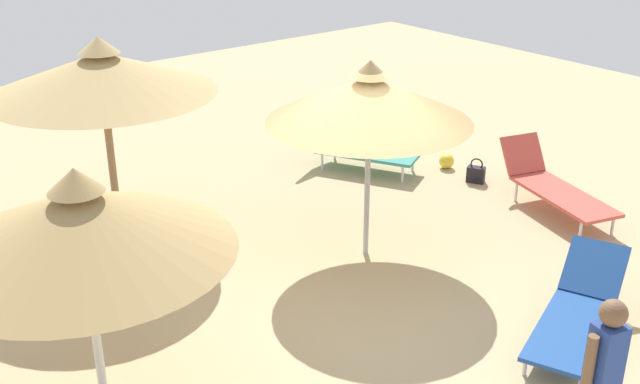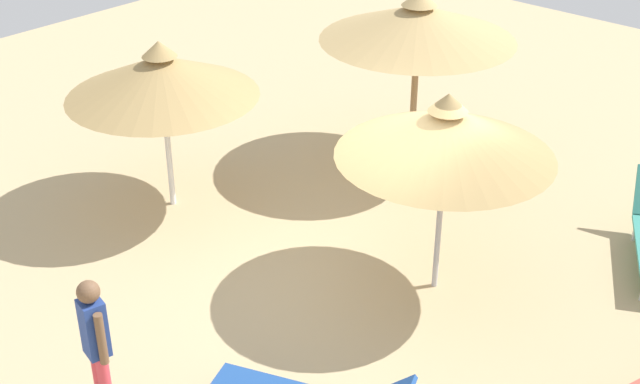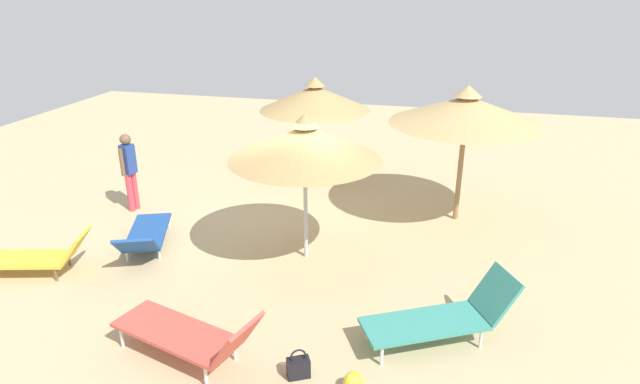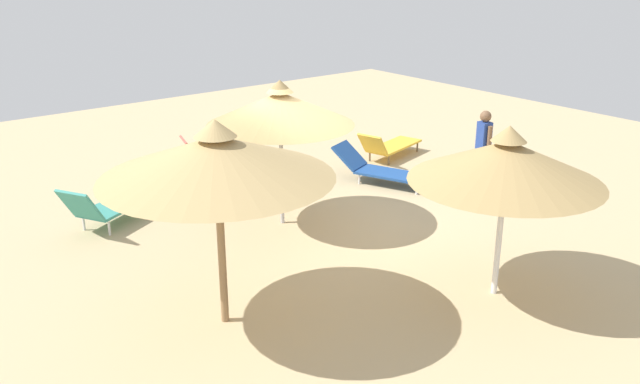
# 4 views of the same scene
# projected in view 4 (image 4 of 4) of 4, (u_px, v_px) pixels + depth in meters

# --- Properties ---
(ground) EXTENTS (24.00, 24.00, 0.10)m
(ground) POSITION_uv_depth(u_px,v_px,m) (331.00, 230.00, 12.23)
(ground) COLOR tan
(parasol_umbrella_near_right) EXTENTS (3.00, 3.00, 2.80)m
(parasol_umbrella_near_right) POSITION_uv_depth(u_px,v_px,m) (216.00, 157.00, 8.38)
(parasol_umbrella_near_right) COLOR olive
(parasol_umbrella_near_right) RESTS_ON ground
(parasol_umbrella_center) EXTENTS (2.61, 2.61, 2.64)m
(parasol_umbrella_center) POSITION_uv_depth(u_px,v_px,m) (280.00, 108.00, 11.69)
(parasol_umbrella_center) COLOR #B2B2B7
(parasol_umbrella_center) RESTS_ON ground
(parasol_umbrella_near_left) EXTENTS (2.70, 2.70, 2.53)m
(parasol_umbrella_near_left) POSITION_uv_depth(u_px,v_px,m) (507.00, 161.00, 9.22)
(parasol_umbrella_near_left) COLOR white
(parasol_umbrella_near_left) RESTS_ON ground
(lounge_chair_far_left) EXTENTS (1.11, 2.08, 0.78)m
(lounge_chair_far_left) POSITION_uv_depth(u_px,v_px,m) (389.00, 145.00, 16.06)
(lounge_chair_far_left) COLOR gold
(lounge_chair_far_left) RESTS_ON ground
(lounge_chair_edge) EXTENTS (1.59, 2.17, 0.94)m
(lounge_chair_edge) POSITION_uv_depth(u_px,v_px,m) (111.00, 204.00, 12.22)
(lounge_chair_edge) COLOR teal
(lounge_chair_edge) RESTS_ON ground
(lounge_chair_front) EXTENTS (2.22, 1.40, 0.75)m
(lounge_chair_front) POSITION_uv_depth(u_px,v_px,m) (380.00, 169.00, 14.40)
(lounge_chair_front) COLOR #1E478C
(lounge_chair_front) RESTS_ON ground
(lounge_chair_far_right) EXTENTS (1.24, 2.23, 0.91)m
(lounge_chair_far_right) POSITION_uv_depth(u_px,v_px,m) (227.00, 156.00, 14.98)
(lounge_chair_far_right) COLOR #CC4C3F
(lounge_chair_far_right) RESTS_ON ground
(person_standing_back) EXTENTS (0.42, 0.27, 1.70)m
(person_standing_back) POSITION_uv_depth(u_px,v_px,m) (483.00, 146.00, 13.70)
(person_standing_back) COLOR #D83F4C
(person_standing_back) RESTS_ON ground
(handbag) EXTENTS (0.27, 0.33, 0.42)m
(handbag) POSITION_uv_depth(u_px,v_px,m) (170.00, 181.00, 14.20)
(handbag) COLOR black
(handbag) RESTS_ON ground
(beach_ball) EXTENTS (0.26, 0.26, 0.26)m
(beach_ball) POSITION_uv_depth(u_px,v_px,m) (136.00, 188.00, 13.84)
(beach_ball) COLOR yellow
(beach_ball) RESTS_ON ground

